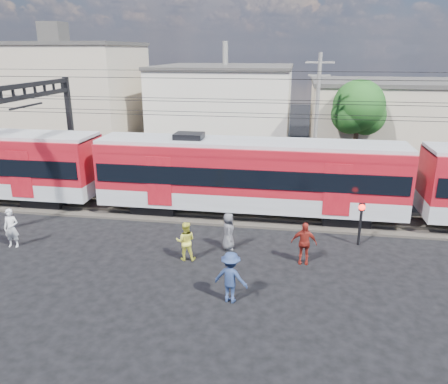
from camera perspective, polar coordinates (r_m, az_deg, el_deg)
The scene contains 17 objects.
ground at distance 17.27m, azimuth -7.93°, elevation -12.19°, with size 120.00×120.00×0.00m, color black.
track_bed at distance 24.25m, azimuth -2.41°, elevation -2.68°, with size 70.00×3.40×0.12m, color #2D2823.
rail_near at distance 23.52m, azimuth -2.79°, elevation -3.05°, with size 70.00×0.12×0.12m, color #59544C.
rail_far at distance 24.90m, azimuth -2.07°, elevation -1.82°, with size 70.00×0.12×0.12m, color #59544C.
commuter_train at distance 23.14m, azimuth 3.76°, elevation 2.37°, with size 50.30×3.08×4.17m.
catenary at distance 26.13m, azimuth -21.73°, elevation 9.09°, with size 70.00×9.30×7.52m.
building_west at distance 44.10m, azimuth -20.57°, elevation 11.78°, with size 14.28×10.20×9.30m.
building_midwest at distance 42.02m, azimuth 0.16°, elevation 11.27°, with size 12.24×12.24×7.30m.
building_mideast at distance 39.67m, azimuth 23.14°, elevation 8.70°, with size 16.32×10.20×6.30m.
utility_pole_mid at distance 29.50m, azimuth 12.00°, elevation 9.68°, with size 1.80×0.24×8.50m.
tree_near at distance 32.82m, azimuth 17.47°, elevation 10.30°, with size 3.82×3.64×6.72m.
pedestrian_a at distance 22.20m, azimuth -26.02°, elevation -4.25°, with size 0.67×0.44×1.83m, color silver.
pedestrian_b at distance 18.86m, azimuth -5.04°, elevation -6.40°, with size 0.84×0.65×1.73m, color #DAD944.
pedestrian_c at distance 15.80m, azimuth 0.88°, elevation -11.08°, with size 1.24×0.71×1.92m, color navy.
pedestrian_d at distance 18.77m, azimuth 10.39°, elevation -6.56°, with size 1.08×0.45×1.84m, color maroon.
pedestrian_e at distance 19.75m, azimuth 0.58°, elevation -5.16°, with size 0.84×0.55×1.73m, color #4C4B50.
crossing_signal at distance 20.88m, azimuth 17.46°, elevation -3.04°, with size 0.30×0.30×2.06m.
Camera 1 is at (4.71, -14.18, 8.67)m, focal length 35.00 mm.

